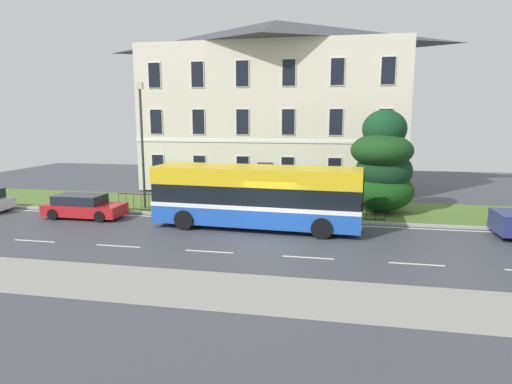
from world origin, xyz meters
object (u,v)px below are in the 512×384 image
at_px(street_lamp_post, 142,138).
at_px(litter_bin, 252,202).
at_px(evergreen_tree, 383,166).
at_px(georgian_townhouse, 275,104).
at_px(parked_hatchback_00, 83,206).
at_px(single_decker_bus, 257,196).

bearing_deg(street_lamp_post, litter_bin, -0.30).
bearing_deg(street_lamp_post, evergreen_tree, 6.23).
height_order(evergreen_tree, litter_bin, evergreen_tree).
relative_size(georgian_townhouse, evergreen_tree, 3.38).
bearing_deg(parked_hatchback_00, evergreen_tree, 13.62).
distance_m(georgian_townhouse, single_decker_bus, 14.12).
xyz_separation_m(parked_hatchback_00, street_lamp_post, (2.40, 2.45, 3.59)).
distance_m(georgian_townhouse, evergreen_tree, 12.16).
bearing_deg(street_lamp_post, parked_hatchback_00, -134.38).
relative_size(evergreen_tree, single_decker_bus, 0.56).
relative_size(parked_hatchback_00, street_lamp_post, 0.59).
relative_size(street_lamp_post, litter_bin, 5.95).
bearing_deg(single_decker_bus, street_lamp_post, 161.78).
relative_size(evergreen_tree, street_lamp_post, 0.79).
xyz_separation_m(georgian_townhouse, single_decker_bus, (1.10, -13.24, -4.78)).
bearing_deg(parked_hatchback_00, street_lamp_post, 45.36).
distance_m(single_decker_bus, street_lamp_post, 8.17).
relative_size(single_decker_bus, street_lamp_post, 1.42).
xyz_separation_m(georgian_townhouse, parked_hatchback_00, (-8.52, -12.89, -5.75)).
distance_m(georgian_townhouse, parked_hatchback_00, 16.49).
bearing_deg(litter_bin, parked_hatchback_00, -164.72).
bearing_deg(single_decker_bus, georgian_townhouse, 97.74).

